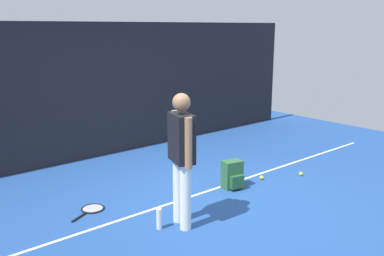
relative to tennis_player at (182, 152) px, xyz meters
name	(u,v)px	position (x,y,z in m)	size (l,w,h in m)	color
ground_plane	(210,199)	(0.84, 0.39, -0.97)	(12.00, 12.00, 0.00)	#234C93
back_fence	(105,90)	(0.84, 3.39, 0.31)	(10.00, 0.10, 2.56)	black
court_line	(199,194)	(0.84, 0.63, -0.96)	(9.00, 0.05, 0.00)	white
tennis_player	(182,152)	(0.00, 0.00, 0.00)	(0.33, 0.51, 1.70)	white
tennis_racket	(92,209)	(-0.67, 1.16, -0.95)	(0.63, 0.44, 0.03)	black
backpack	(233,175)	(1.41, 0.48, -0.76)	(0.34, 0.33, 0.44)	#2D6038
tennis_ball_near_player	(301,174)	(2.70, 0.12, -0.93)	(0.07, 0.07, 0.07)	#CCE033
tennis_ball_by_fence	(262,178)	(2.05, 0.43, -0.93)	(0.07, 0.07, 0.07)	#CCE033
water_bottle	(159,219)	(-0.29, 0.10, -0.83)	(0.07, 0.07, 0.27)	white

